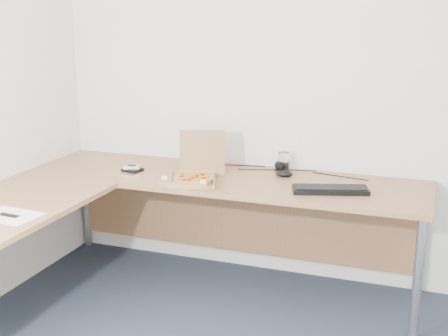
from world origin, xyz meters
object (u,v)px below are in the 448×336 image
at_px(pizza_box, 194,176).
at_px(wallet, 133,170).
at_px(drinking_glass, 284,162).
at_px(desk, 145,195).
at_px(keyboard, 330,190).

relative_size(pizza_box, wallet, 2.88).
xyz_separation_m(pizza_box, drinking_glass, (0.45, 0.41, 0.03)).
bearing_deg(wallet, drinking_glass, 34.34).
bearing_deg(drinking_glass, desk, -133.85).
relative_size(pizza_box, keyboard, 0.77).
bearing_deg(pizza_box, wallet, 147.50).
distance_m(desk, wallet, 0.45).
xyz_separation_m(pizza_box, keyboard, (0.82, 0.06, -0.02)).
relative_size(desk, drinking_glass, 19.73).
bearing_deg(desk, drinking_glass, 46.15).
bearing_deg(wallet, keyboard, 13.92).
relative_size(drinking_glass, keyboard, 0.30).
bearing_deg(wallet, desk, -37.66).
relative_size(pizza_box, drinking_glass, 2.58).
xyz_separation_m(desk, drinking_glass, (0.65, 0.67, 0.09)).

